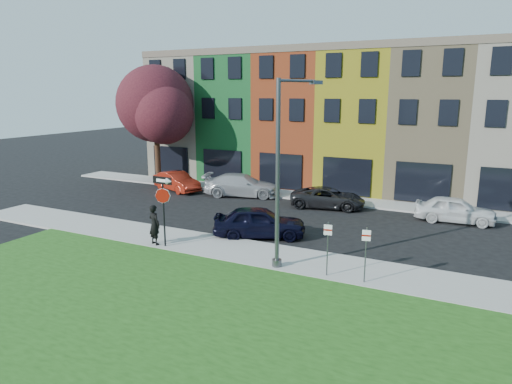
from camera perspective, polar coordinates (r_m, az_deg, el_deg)
The scene contains 15 objects.
ground at distance 18.23m, azimuth -2.90°, elevation -11.02°, with size 120.00×120.00×0.00m, color black.
sidewalk_near at distance 19.97m, azimuth 6.46°, elevation -8.76°, with size 40.00×3.00×0.12m, color #999691.
sidewalk_far at distance 32.43m, azimuth 5.47°, elevation -0.46°, with size 40.00×2.40×0.12m, color #999691.
rowhouse_block at distance 37.39m, azimuth 9.81°, elevation 8.76°, with size 30.00×10.12×10.00m.
stop_sign at distance 21.48m, azimuth -11.56°, elevation -0.68°, with size 1.05×0.11×3.33m.
man at distance 22.21m, azimuth -12.59°, elevation -4.00°, with size 0.81×0.65×1.94m, color black.
sedan_near at distance 23.17m, azimuth 0.43°, elevation -3.77°, with size 5.00×3.63×1.58m, color black.
parked_car_red at distance 34.58m, azimuth -9.87°, elevation 1.32°, with size 4.58×2.96×1.42m, color maroon.
parked_car_silver at distance 32.34m, azimuth -1.77°, elevation 0.87°, with size 5.80×3.62×1.57m, color #A1A2A6.
parked_car_dark at distance 29.41m, azimuth 8.96°, elevation -0.71°, with size 4.99×2.96×1.30m, color black.
parked_car_white at distance 28.17m, azimuth 23.62°, elevation -2.02°, with size 4.42×2.00×1.47m, color white.
street_lamp at distance 18.41m, azimuth 3.22°, elevation 2.18°, with size 1.27×2.42×7.66m.
parking_sign_a at distance 18.14m, azimuth 8.94°, elevation -6.25°, with size 0.32×0.12×2.19m.
parking_sign_b at distance 17.78m, azimuth 13.56°, elevation -6.86°, with size 0.32×0.11×2.18m.
tree_purple at distance 36.85m, azimuth -12.28°, elevation 10.47°, with size 7.14×6.25×9.20m.
Camera 1 is at (8.25, -14.56, 7.24)m, focal length 32.00 mm.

